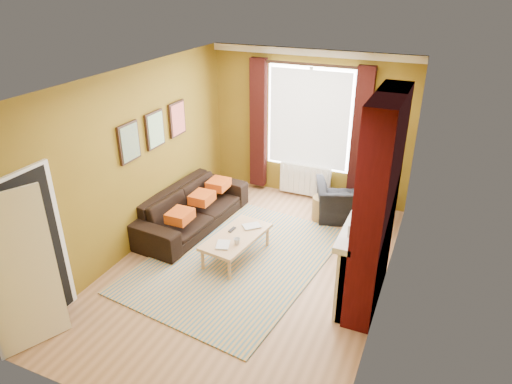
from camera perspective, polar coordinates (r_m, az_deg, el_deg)
ground at (r=6.91m, az=-0.83°, el=-9.45°), size 5.50×5.50×0.00m
room_walls at (r=6.26m, az=5.40°, el=1.03°), size 3.82×5.54×2.83m
striped_rug at (r=7.08m, az=-2.43°, el=-8.42°), size 2.80×3.60×0.02m
sofa at (r=7.89m, az=-8.00°, el=-2.02°), size 1.11×2.40×0.68m
armchair at (r=8.21m, az=11.15°, el=-1.18°), size 1.26×1.19×0.66m
coffee_table at (r=6.96m, az=-2.48°, el=-5.73°), size 0.76×1.26×0.40m
wicker_stool at (r=8.15m, az=8.25°, el=-2.05°), size 0.47×0.47×0.44m
floor_lamp at (r=7.75m, az=16.34°, el=5.46°), size 0.32×0.32×1.81m
book_a at (r=6.71m, az=-4.98°, el=-6.55°), size 0.26×0.30×0.02m
book_b at (r=7.23m, az=-0.80°, el=-3.91°), size 0.33×0.33×0.02m
mug at (r=6.70m, az=-2.39°, el=-6.16°), size 0.11×0.11×0.09m
tv_remote at (r=7.06m, az=-3.01°, el=-4.72°), size 0.06×0.16×0.02m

